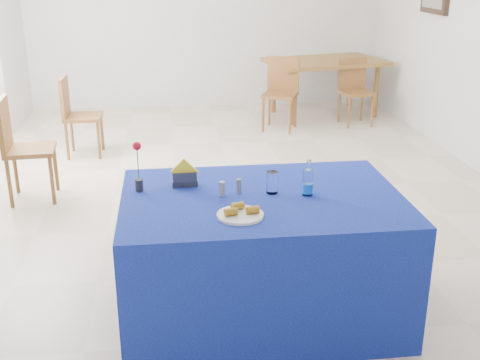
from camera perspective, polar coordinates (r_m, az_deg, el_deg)
name	(u,v)px	position (r m, az deg, el deg)	size (l,w,h in m)	color
floor	(236,191)	(5.60, -0.41, -1.01)	(7.00, 7.00, 0.00)	beige
plate	(240,215)	(3.15, 0.02, -3.35)	(0.25, 0.25, 0.01)	white
drinking_glass	(272,182)	(3.45, 3.07, -0.22)	(0.07, 0.07, 0.13)	white
salt_shaker	(222,189)	(3.41, -1.70, -0.84)	(0.03, 0.03, 0.09)	gray
pepper_shaker	(239,186)	(3.45, -0.11, -0.58)	(0.03, 0.03, 0.09)	slate
blue_table	(261,255)	(3.59, 2.04, -7.14)	(1.60, 1.10, 0.76)	navy
water_bottle	(308,183)	(3.44, 6.44, -0.28)	(0.06, 0.06, 0.21)	white
napkin_holder	(185,178)	(3.57, -5.26, 0.18)	(0.16, 0.07, 0.17)	#333438
rose_vase	(138,167)	(3.50, -9.64, 1.19)	(0.05, 0.05, 0.30)	#242328
oak_table	(325,66)	(8.32, 8.10, 10.69)	(1.68, 1.27, 0.76)	olive
chair_bg_left	(281,88)	(7.61, 3.95, 8.71)	(0.52, 0.52, 0.89)	brown
chair_bg_right	(354,87)	(7.97, 10.79, 8.70)	(0.42, 0.42, 0.84)	brown
chair_win_a	(19,142)	(5.57, -20.22, 3.38)	(0.44, 0.44, 0.92)	brown
chair_win_b	(75,111)	(6.72, -15.36, 6.36)	(0.39, 0.39, 0.86)	brown
banana_pieces	(241,209)	(3.15, 0.05, -2.79)	(0.19, 0.13, 0.04)	gold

